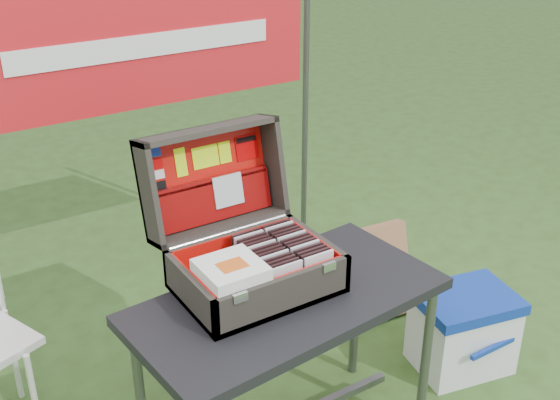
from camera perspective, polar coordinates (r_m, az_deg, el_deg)
table at (r=2.62m, az=0.55°, el=-14.02°), size 1.12×0.63×0.68m
table_top at (r=2.42m, az=0.58°, el=-8.23°), size 1.12×0.63×0.04m
table_leg_fr at (r=2.74m, az=11.71°, el=-12.97°), size 0.04×0.04×0.64m
table_leg_bl at (r=2.61m, az=-11.30°, el=-15.23°), size 0.04×0.04×0.64m
table_leg_br at (r=2.99m, az=6.16°, el=-8.88°), size 0.04×0.04×0.64m
suitcase at (r=2.37m, az=-2.72°, el=-1.60°), size 0.52×0.53×0.49m
suitcase_base_bottom at (r=2.45m, az=-1.90°, el=-7.04°), size 0.52×0.37×0.02m
suitcase_base_wall_front at (r=2.29m, az=0.37°, el=-7.81°), size 0.52×0.02×0.14m
suitcase_base_wall_back at (r=2.55m, az=-3.96°, el=-4.07°), size 0.52×0.02×0.14m
suitcase_base_wall_left at (r=2.32m, az=-7.32°, el=-7.56°), size 0.02×0.37×0.14m
suitcase_base_wall_right at (r=2.53m, az=2.99°, el=-4.23°), size 0.02×0.37×0.14m
suitcase_liner_floor at (r=2.44m, az=-1.90°, el=-6.78°), size 0.48×0.33×0.01m
suitcase_latch_left at (r=2.18m, az=-3.25°, el=-7.92°), size 0.05×0.01×0.03m
suitcase_latch_right at (r=2.33m, az=4.01°, el=-5.44°), size 0.05×0.01×0.03m
suitcase_hinge at (r=2.52m, az=-4.12°, el=-2.59°), size 0.47×0.02×0.02m
suitcase_lid_back at (r=2.59m, az=-6.02°, el=1.92°), size 0.52×0.10×0.37m
suitcase_lid_rim_far at (r=2.50m, az=-6.00°, el=5.65°), size 0.52×0.14×0.05m
suitcase_lid_rim_near at (r=2.58m, az=-4.88°, el=-2.06°), size 0.52×0.14×0.05m
suitcase_lid_rim_left at (r=2.44m, az=-10.66°, el=0.42°), size 0.02×0.22×0.40m
suitcase_lid_rim_right at (r=2.65m, az=-0.59°, el=2.94°), size 0.02×0.22×0.40m
suitcase_lid_liner at (r=2.58m, az=-5.89°, el=1.88°), size 0.48×0.08×0.32m
suitcase_liner_wall_front at (r=2.29m, az=0.19°, el=-7.44°), size 0.48×0.01×0.12m
suitcase_liner_wall_back at (r=2.53m, az=-3.82°, el=-4.00°), size 0.48×0.01×0.12m
suitcase_liner_wall_left at (r=2.32m, az=-7.04°, el=-7.25°), size 0.01×0.33×0.12m
suitcase_liner_wall_right at (r=2.52m, az=2.75°, el=-4.11°), size 0.01×0.33×0.12m
suitcase_lid_pocket at (r=2.58m, az=-5.43°, el=-0.04°), size 0.46×0.06×0.15m
suitcase_pocket_edge at (r=2.56m, az=-5.61°, el=1.55°), size 0.45×0.02×0.02m
suitcase_pocket_cd at (r=2.58m, az=-4.24°, el=0.79°), size 0.12×0.04×0.12m
lid_sticker_cc_a at (r=2.47m, az=-10.22°, el=3.82°), size 0.05×0.01×0.03m
lid_sticker_cc_b at (r=2.48m, az=-10.07°, el=2.92°), size 0.05×0.01×0.03m
lid_sticker_cc_c at (r=2.49m, az=-9.93°, el=2.03°), size 0.05×0.01×0.03m
lid_sticker_cc_d at (r=2.50m, az=-9.78°, el=1.14°), size 0.05×0.01×0.03m
lid_card_neon_tall at (r=2.52m, az=-8.07°, el=3.05°), size 0.04×0.03×0.10m
lid_card_neon_main at (r=2.56m, az=-6.07°, el=3.52°), size 0.10×0.02×0.08m
lid_card_neon_small at (r=2.59m, az=-4.50°, el=3.89°), size 0.05×0.02×0.08m
lid_sticker_band at (r=2.63m, az=-2.71°, el=4.30°), size 0.09×0.02×0.09m
lid_sticker_band_bar at (r=2.63m, az=-2.79°, el=4.94°), size 0.08×0.01×0.02m
cd_left_0 at (r=2.32m, az=0.58°, el=-6.69°), size 0.12×0.01×0.13m
cd_left_1 at (r=2.33m, az=0.30°, el=-6.46°), size 0.12×0.01×0.13m
cd_left_2 at (r=2.34m, az=0.03°, el=-6.23°), size 0.12×0.01×0.13m
cd_left_3 at (r=2.36m, az=-0.24°, el=-6.01°), size 0.12×0.01×0.13m
cd_left_4 at (r=2.37m, az=-0.51°, el=-5.79°), size 0.12×0.01×0.13m
cd_left_5 at (r=2.39m, az=-0.77°, el=-5.57°), size 0.12×0.01×0.13m
cd_left_6 at (r=2.40m, az=-1.03°, el=-5.35°), size 0.12×0.01×0.13m
cd_left_7 at (r=2.42m, az=-1.29°, el=-5.14°), size 0.12×0.01×0.13m
cd_left_8 at (r=2.43m, az=-1.54°, el=-4.93°), size 0.12×0.01×0.13m
cd_left_9 at (r=2.45m, az=-1.79°, el=-4.72°), size 0.12×0.01×0.13m
cd_left_10 at (r=2.47m, az=-2.04°, el=-4.52°), size 0.12×0.01×0.13m
cd_left_11 at (r=2.48m, az=-2.28°, el=-4.31°), size 0.12×0.01×0.13m
cd_left_12 at (r=2.50m, az=-2.52°, el=-4.11°), size 0.12×0.01×0.13m
cd_left_13 at (r=2.51m, az=-2.76°, el=-3.91°), size 0.12×0.01×0.13m
cd_right_0 at (r=2.38m, az=3.15°, el=-5.80°), size 0.12×0.01×0.13m
cd_right_1 at (r=2.39m, az=2.86°, el=-5.58°), size 0.12×0.01×0.13m
cd_right_2 at (r=2.40m, az=2.58°, el=-5.37°), size 0.12×0.01×0.13m
cd_right_3 at (r=2.42m, az=2.30°, el=-5.16°), size 0.12×0.01×0.13m
cd_right_4 at (r=2.43m, az=2.02°, el=-4.95°), size 0.12×0.01×0.13m
cd_right_5 at (r=2.45m, az=1.75°, el=-4.74°), size 0.12×0.01×0.13m
cd_right_6 at (r=2.46m, az=1.48°, el=-4.54°), size 0.12×0.01×0.13m
cd_right_7 at (r=2.48m, az=1.21°, el=-4.33°), size 0.12×0.01×0.13m
cd_right_8 at (r=2.49m, az=0.95°, el=-4.13°), size 0.12×0.01×0.13m
cd_right_9 at (r=2.51m, az=0.69°, el=-3.94°), size 0.12×0.01×0.13m
cd_right_10 at (r=2.52m, az=0.44°, el=-3.74°), size 0.12×0.01×0.13m
cd_right_11 at (r=2.54m, az=0.18°, el=-3.55°), size 0.12×0.01×0.13m
cd_right_12 at (r=2.55m, az=-0.07°, el=-3.36°), size 0.12×0.01×0.13m
cd_right_13 at (r=2.57m, az=-0.31°, el=-3.17°), size 0.12×0.01×0.13m
songbook_0 at (r=2.27m, az=-4.00°, el=-6.02°), size 0.20×0.20×0.00m
songbook_1 at (r=2.27m, az=-4.00°, el=-5.91°), size 0.20×0.20×0.00m
songbook_2 at (r=2.26m, az=-4.01°, el=-5.81°), size 0.20×0.20×0.00m
songbook_3 at (r=2.26m, az=-4.01°, el=-5.70°), size 0.20×0.20×0.00m
songbook_4 at (r=2.26m, az=-4.01°, el=-5.59°), size 0.20×0.20×0.00m
songbook_5 at (r=2.26m, az=-4.02°, el=-5.48°), size 0.20×0.20×0.00m
songbook_6 at (r=2.25m, az=-4.02°, el=-5.37°), size 0.20×0.20×0.00m
songbook_7 at (r=2.25m, az=-4.02°, el=-5.27°), size 0.20×0.20×0.00m
songbook_graphic at (r=2.24m, az=-3.90°, el=-5.29°), size 0.09×0.07×0.00m
cooler at (r=3.19m, az=14.63°, el=-10.23°), size 0.47×0.39×0.36m
cooler_body at (r=3.20m, az=14.58°, el=-10.59°), size 0.44×0.37×0.31m
cooler_lid at (r=3.10m, az=14.95°, el=-7.88°), size 0.47×0.39×0.05m
cooler_handle at (r=3.10m, az=16.90°, el=-11.44°), size 0.24×0.02×0.02m
chair_leg_br at (r=3.10m, az=-20.85°, el=-11.69°), size 0.02×0.02×0.43m
cardboard_box at (r=3.40m, az=7.20°, el=-6.12°), size 0.45×0.23×0.46m
banner_post_right at (r=3.66m, az=2.07°, el=7.28°), size 0.03×0.03×1.70m
banner at (r=3.14m, az=-10.89°, el=12.25°), size 1.60×0.02×0.55m
banner_text at (r=3.13m, az=-10.80°, el=12.21°), size 1.20×0.00×0.10m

